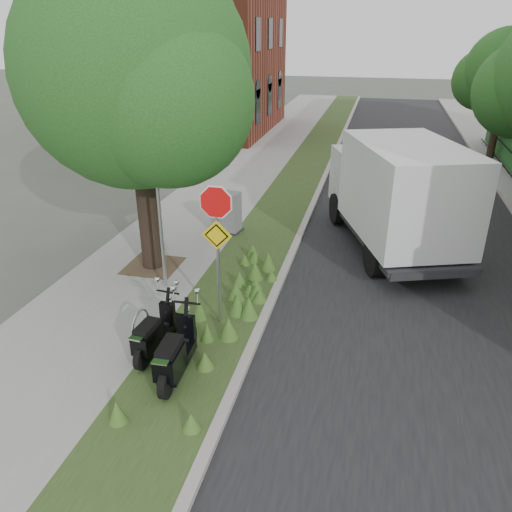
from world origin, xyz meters
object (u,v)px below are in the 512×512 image
(sign_assembly, at_px, (217,228))
(scooter_near, at_px, (153,339))
(utility_cabinet, at_px, (226,212))
(scooter_far, at_px, (174,360))
(box_truck, at_px, (397,190))

(sign_assembly, xyz_separation_m, scooter_near, (-0.88, -1.52, -1.81))
(scooter_near, relative_size, utility_cabinet, 1.35)
(scooter_far, distance_m, box_truck, 8.38)
(sign_assembly, height_order, scooter_far, sign_assembly)
(sign_assembly, bearing_deg, scooter_far, -95.13)
(scooter_far, xyz_separation_m, utility_cabinet, (-1.21, 7.24, 0.17))
(scooter_near, height_order, scooter_far, scooter_far)
(sign_assembly, relative_size, scooter_near, 1.89)
(box_truck, relative_size, utility_cabinet, 5.14)
(scooter_near, xyz_separation_m, utility_cabinet, (-0.52, 6.67, 0.21))
(sign_assembly, bearing_deg, scooter_near, -120.02)
(scooter_near, relative_size, box_truck, 0.26)
(sign_assembly, distance_m, utility_cabinet, 5.56)
(box_truck, xyz_separation_m, utility_cabinet, (-5.05, -0.10, -1.07))
(scooter_far, bearing_deg, utility_cabinet, 99.49)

